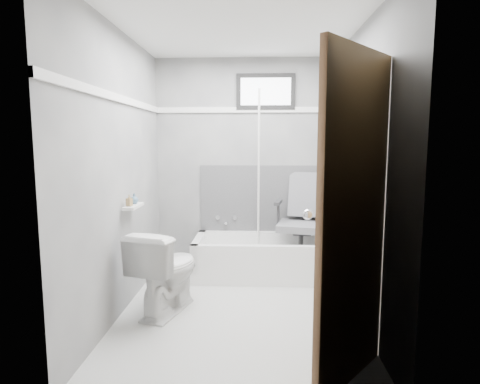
# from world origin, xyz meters

# --- Properties ---
(floor) EXTENTS (2.60, 2.60, 0.00)m
(floor) POSITION_xyz_m (0.00, 0.00, 0.00)
(floor) COLOR silver
(floor) RESTS_ON ground
(ceiling) EXTENTS (2.60, 2.60, 0.00)m
(ceiling) POSITION_xyz_m (0.00, 0.00, 2.40)
(ceiling) COLOR silver
(ceiling) RESTS_ON floor
(wall_back) EXTENTS (2.00, 0.02, 2.40)m
(wall_back) POSITION_xyz_m (0.00, 1.30, 1.20)
(wall_back) COLOR slate
(wall_back) RESTS_ON floor
(wall_front) EXTENTS (2.00, 0.02, 2.40)m
(wall_front) POSITION_xyz_m (0.00, -1.30, 1.20)
(wall_front) COLOR slate
(wall_front) RESTS_ON floor
(wall_left) EXTENTS (0.02, 2.60, 2.40)m
(wall_left) POSITION_xyz_m (-1.00, 0.00, 1.20)
(wall_left) COLOR slate
(wall_left) RESTS_ON floor
(wall_right) EXTENTS (0.02, 2.60, 2.40)m
(wall_right) POSITION_xyz_m (1.00, 0.00, 1.20)
(wall_right) COLOR slate
(wall_right) RESTS_ON floor
(bathtub) EXTENTS (1.50, 0.70, 0.42)m
(bathtub) POSITION_xyz_m (0.23, 0.93, 0.21)
(bathtub) COLOR white
(bathtub) RESTS_ON floor
(office_chair) EXTENTS (0.69, 0.69, 1.00)m
(office_chair) POSITION_xyz_m (0.64, 0.98, 0.62)
(office_chair) COLOR slate
(office_chair) RESTS_ON bathtub
(toilet) EXTENTS (0.61, 0.82, 0.72)m
(toilet) POSITION_xyz_m (-0.62, -0.03, 0.36)
(toilet) COLOR white
(toilet) RESTS_ON floor
(door) EXTENTS (0.78, 0.78, 2.00)m
(door) POSITION_xyz_m (0.98, -1.28, 1.00)
(door) COLOR #562F20
(door) RESTS_ON floor
(window) EXTENTS (0.66, 0.04, 0.40)m
(window) POSITION_xyz_m (0.25, 1.29, 2.02)
(window) COLOR black
(window) RESTS_ON wall_back
(backerboard) EXTENTS (1.50, 0.02, 0.78)m
(backerboard) POSITION_xyz_m (0.25, 1.29, 0.80)
(backerboard) COLOR #4C4C4F
(backerboard) RESTS_ON wall_back
(trim_back) EXTENTS (2.00, 0.02, 0.06)m
(trim_back) POSITION_xyz_m (0.00, 1.29, 1.82)
(trim_back) COLOR white
(trim_back) RESTS_ON wall_back
(trim_left) EXTENTS (0.02, 2.60, 0.06)m
(trim_left) POSITION_xyz_m (-0.99, 0.00, 1.82)
(trim_left) COLOR white
(trim_left) RESTS_ON wall_left
(pole) EXTENTS (0.02, 0.40, 1.92)m
(pole) POSITION_xyz_m (0.18, 1.06, 1.05)
(pole) COLOR white
(pole) RESTS_ON bathtub
(shelf) EXTENTS (0.10, 0.32, 0.02)m
(shelf) POSITION_xyz_m (-0.93, 0.11, 0.90)
(shelf) COLOR silver
(shelf) RESTS_ON wall_left
(soap_bottle_a) EXTENTS (0.06, 0.06, 0.10)m
(soap_bottle_a) POSITION_xyz_m (-0.94, 0.03, 0.97)
(soap_bottle_a) COLOR #9A7C4D
(soap_bottle_a) RESTS_ON shelf
(soap_bottle_b) EXTENTS (0.09, 0.09, 0.09)m
(soap_bottle_b) POSITION_xyz_m (-0.94, 0.17, 0.96)
(soap_bottle_b) COLOR slate
(soap_bottle_b) RESTS_ON shelf
(faucet) EXTENTS (0.26, 0.10, 0.16)m
(faucet) POSITION_xyz_m (-0.20, 1.27, 0.55)
(faucet) COLOR silver
(faucet) RESTS_ON wall_back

